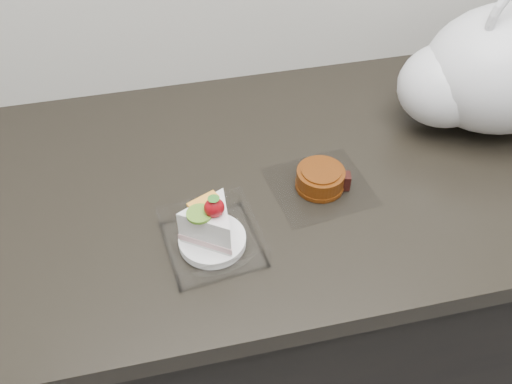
{
  "coord_description": "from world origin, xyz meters",
  "views": [
    {
      "loc": [
        -0.23,
        0.98,
        1.6
      ],
      "look_at": [
        -0.09,
        1.61,
        0.94
      ],
      "focal_mm": 40.0,
      "sensor_mm": 36.0,
      "label": 1
    }
  ],
  "objects": [
    {
      "name": "mooncake_wrap",
      "position": [
        0.03,
        1.64,
        0.92
      ],
      "size": [
        0.18,
        0.18,
        0.04
      ],
      "rotation": [
        0.0,
        0.0,
        0.3
      ],
      "color": "white",
      "rests_on": "counter"
    },
    {
      "name": "plastic_bag",
      "position": [
        0.39,
        1.75,
        1.02
      ],
      "size": [
        0.38,
        0.28,
        0.29
      ],
      "rotation": [
        0.0,
        0.0,
        0.11
      ],
      "color": "silver",
      "rests_on": "counter"
    },
    {
      "name": "cake_tray",
      "position": [
        -0.17,
        1.55,
        0.93
      ],
      "size": [
        0.16,
        0.16,
        0.11
      ],
      "rotation": [
        0.0,
        0.0,
        0.11
      ],
      "color": "white",
      "rests_on": "counter"
    },
    {
      "name": "counter",
      "position": [
        0.0,
        1.69,
        0.45
      ],
      "size": [
        2.04,
        0.64,
        0.9
      ],
      "color": "black",
      "rests_on": "ground"
    }
  ]
}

